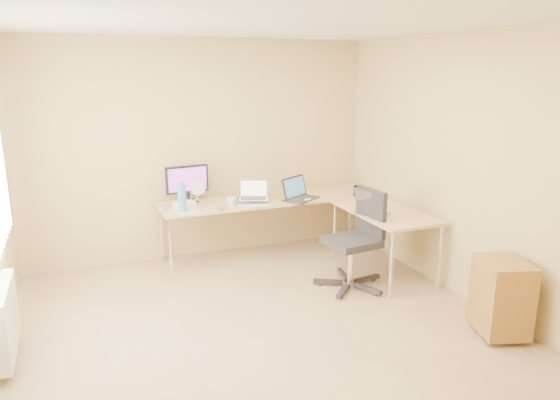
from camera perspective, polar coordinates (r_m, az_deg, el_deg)
name	(u,v)px	position (r m, az deg, el deg)	size (l,w,h in m)	color
floor	(269,335)	(4.63, -1.25, -14.69)	(4.50, 4.50, 0.00)	tan
ceiling	(267,20)	(4.07, -1.46, 19.31)	(4.50, 4.50, 0.00)	white
wall_back	(202,150)	(6.28, -8.66, 5.48)	(4.50, 4.50, 0.00)	tan
wall_front	(459,303)	(2.30, 19.23, -10.75)	(4.50, 4.50, 0.00)	tan
wall_right	(473,171)	(5.26, 20.60, 3.04)	(4.50, 4.50, 0.00)	tan
desk_main	(270,227)	(6.32, -1.08, -3.00)	(2.65, 0.70, 0.73)	tan
desk_return	(383,242)	(5.90, 11.37, -4.56)	(0.70, 1.30, 0.73)	tan
monitor	(187,184)	(6.09, -10.22, 1.78)	(0.51, 0.16, 0.44)	black
book_stack	(245,200)	(6.05, -3.92, -0.04)	(0.19, 0.26, 0.04)	teal
laptop_center	(253,190)	(5.96, -2.97, 1.07)	(0.34, 0.26, 0.22)	#AAAAAA
laptop_black	(301,189)	(6.13, 2.36, 1.27)	(0.43, 0.32, 0.27)	#282425
keyboard	(254,204)	(5.91, -2.92, -0.47)	(0.39, 0.11, 0.02)	silver
mouse	(307,200)	(6.09, 3.06, 0.04)	(0.09, 0.06, 0.03)	white
mug	(231,202)	(5.86, -5.42, -0.21)	(0.11, 0.11, 0.11)	silver
cd_stack	(219,209)	(5.73, -6.71, -0.97)	(0.12, 0.12, 0.03)	silver
water_bottle	(182,198)	(5.66, -10.79, 0.20)	(0.09, 0.09, 0.32)	#4388D4
papers	(185,211)	(5.75, -10.49, -1.20)	(0.21, 0.30, 0.01)	silver
white_box	(185,205)	(5.84, -10.50, -0.58)	(0.22, 0.16, 0.08)	white
desk_fan	(197,191)	(6.14, -9.19, 1.04)	(0.20, 0.20, 0.25)	silver
black_cup	(357,191)	(6.38, 8.47, 1.01)	(0.08, 0.08, 0.13)	black
laptop_return	(372,204)	(5.61, 10.15, -0.39)	(0.27, 0.35, 0.23)	#9E9FB8
office_chair	(351,242)	(5.42, 7.89, -4.61)	(0.63, 0.63, 1.05)	#252323
cabinet	(501,296)	(4.86, 23.29, -9.75)	(0.37, 0.46, 0.64)	brown
radiator	(7,319)	(4.64, -27.94, -11.58)	(0.09, 0.80, 0.55)	white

